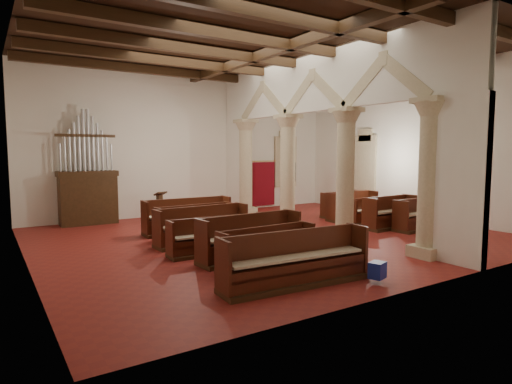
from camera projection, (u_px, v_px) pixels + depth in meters
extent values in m
plane|color=maroon|center=(271.00, 236.00, 13.87)|extent=(14.00, 14.00, 0.00)
plane|color=black|center=(271.00, 46.00, 13.30)|extent=(14.00, 14.00, 0.00)
cube|color=white|center=(193.00, 145.00, 18.61)|extent=(14.00, 0.02, 6.00)
cube|color=white|center=(442.00, 138.00, 8.56)|extent=(14.00, 0.02, 6.00)
cube|color=white|center=(21.00, 140.00, 9.82)|extent=(0.02, 12.00, 6.00)
cube|color=white|center=(413.00, 144.00, 17.35)|extent=(0.02, 12.00, 6.00)
cube|color=beige|center=(427.00, 251.00, 11.06)|extent=(0.75, 0.75, 0.30)
cylinder|color=beige|center=(429.00, 182.00, 10.89)|extent=(0.56, 0.56, 3.30)
cube|color=beige|center=(344.00, 233.00, 13.57)|extent=(0.75, 0.75, 0.30)
cylinder|color=beige|center=(345.00, 176.00, 13.40)|extent=(0.56, 0.56, 3.30)
cube|color=beige|center=(287.00, 220.00, 16.08)|extent=(0.75, 0.75, 0.30)
cylinder|color=beige|center=(288.00, 172.00, 15.91)|extent=(0.56, 0.56, 3.30)
cube|color=beige|center=(246.00, 211.00, 18.60)|extent=(0.75, 0.75, 0.30)
cylinder|color=beige|center=(246.00, 169.00, 18.42)|extent=(0.56, 0.56, 3.30)
cube|color=white|center=(315.00, 82.00, 14.36)|extent=(0.25, 11.90, 1.93)
cube|color=#39806C|center=(445.00, 165.00, 16.16)|extent=(0.03, 1.00, 2.20)
cube|color=#39806C|center=(365.00, 163.00, 19.51)|extent=(0.03, 1.00, 2.20)
cube|color=#39806C|center=(285.00, 162.00, 21.36)|extent=(1.00, 0.03, 2.20)
cube|color=#3D2513|center=(88.00, 200.00, 15.97)|extent=(2.00, 0.80, 1.80)
cube|color=#3D2513|center=(87.00, 174.00, 15.88)|extent=(2.10, 0.85, 0.20)
cube|color=#361911|center=(160.00, 217.00, 17.54)|extent=(0.48, 0.48, 0.09)
cube|color=#361911|center=(160.00, 206.00, 17.50)|extent=(0.24, 0.24, 0.97)
cube|color=#361911|center=(160.00, 194.00, 17.39)|extent=(0.51, 0.45, 0.17)
cube|color=maroon|center=(261.00, 184.00, 20.60)|extent=(1.60, 0.06, 2.10)
cylinder|color=gold|center=(261.00, 161.00, 20.48)|extent=(1.80, 0.04, 0.04)
cone|color=#3D2513|center=(290.00, 211.00, 19.23)|extent=(0.36, 0.36, 0.12)
cylinder|color=gold|center=(290.00, 185.00, 19.12)|extent=(0.04, 0.04, 2.40)
cylinder|color=gold|center=(290.00, 161.00, 19.02)|extent=(0.21, 0.69, 0.03)
cube|color=#161C4F|center=(290.00, 172.00, 19.05)|extent=(0.54, 0.16, 0.85)
cube|color=navy|center=(377.00, 270.00, 8.88)|extent=(0.41, 0.37, 0.34)
cube|color=navy|center=(277.00, 248.00, 11.07)|extent=(0.30, 0.25, 0.28)
cube|color=navy|center=(239.00, 231.00, 13.41)|extent=(0.30, 0.25, 0.28)
cylinder|color=white|center=(248.00, 275.00, 8.90)|extent=(1.03, 0.41, 0.10)
cylinder|color=silver|center=(282.00, 275.00, 8.88)|extent=(0.91, 0.28, 0.09)
cube|color=#3D2513|center=(296.00, 283.00, 8.73)|extent=(3.37, 0.97, 0.11)
cube|color=#502111|center=(298.00, 269.00, 8.66)|extent=(3.20, 0.64, 0.48)
cube|color=#502111|center=(291.00, 254.00, 8.84)|extent=(3.18, 0.29, 1.01)
cube|color=#502111|center=(226.00, 268.00, 7.82)|extent=(0.12, 0.64, 1.01)
cube|color=#502111|center=(353.00, 246.00, 9.58)|extent=(0.12, 0.64, 1.01)
cube|color=beige|center=(298.00, 257.00, 8.64)|extent=(3.07, 0.59, 0.05)
cube|color=#3D2513|center=(268.00, 266.00, 10.06)|extent=(2.56, 0.75, 0.09)
cube|color=#521D11|center=(269.00, 256.00, 10.00)|extent=(2.40, 0.47, 0.41)
cube|color=#521D11|center=(264.00, 244.00, 10.15)|extent=(2.39, 0.16, 0.87)
cube|color=#521D11|center=(221.00, 252.00, 9.37)|extent=(0.09, 0.55, 0.87)
cube|color=#521D11|center=(308.00, 240.00, 10.69)|extent=(0.09, 0.55, 0.87)
cube|color=beige|center=(269.00, 246.00, 9.98)|extent=(2.30, 0.42, 0.05)
cube|color=#3D2513|center=(251.00, 257.00, 10.84)|extent=(2.88, 0.93, 0.11)
cube|color=#4B2310|center=(252.00, 246.00, 10.76)|extent=(2.71, 0.59, 0.49)
cube|color=#4B2310|center=(247.00, 234.00, 10.95)|extent=(2.69, 0.23, 1.03)
cube|color=#4B2310|center=(200.00, 241.00, 10.06)|extent=(0.11, 0.66, 1.03)
cube|color=#4B2310|center=(294.00, 229.00, 11.55)|extent=(0.11, 0.66, 1.03)
cube|color=beige|center=(252.00, 235.00, 10.74)|extent=(2.60, 0.54, 0.05)
cube|color=#3D2513|center=(219.00, 251.00, 11.53)|extent=(2.82, 0.75, 0.09)
cube|color=#501B11|center=(220.00, 242.00, 11.47)|extent=(2.66, 0.46, 0.42)
cube|color=#501B11|center=(216.00, 232.00, 11.62)|extent=(2.65, 0.16, 0.88)
cube|color=#501B11|center=(171.00, 239.00, 10.76)|extent=(0.08, 0.56, 0.88)
cube|color=#501B11|center=(261.00, 228.00, 12.23)|extent=(0.08, 0.56, 0.88)
cube|color=beige|center=(220.00, 234.00, 11.44)|extent=(2.56, 0.42, 0.05)
cube|color=#3D2513|center=(203.00, 242.00, 12.66)|extent=(2.90, 0.88, 0.11)
cube|color=#49110F|center=(203.00, 233.00, 12.59)|extent=(2.73, 0.56, 0.47)
cube|color=#49110F|center=(200.00, 223.00, 12.77)|extent=(2.71, 0.21, 1.00)
cube|color=#49110F|center=(156.00, 228.00, 11.87)|extent=(0.11, 0.64, 1.00)
cube|color=#49110F|center=(243.00, 219.00, 13.38)|extent=(0.11, 0.64, 1.00)
cube|color=beige|center=(203.00, 224.00, 12.56)|extent=(2.62, 0.51, 0.05)
cube|color=#3D2513|center=(196.00, 235.00, 13.64)|extent=(2.64, 0.86, 0.10)
cube|color=#501511|center=(196.00, 227.00, 13.57)|extent=(2.47, 0.56, 0.44)
cube|color=#501511|center=(193.00, 219.00, 13.74)|extent=(2.45, 0.24, 0.93)
cube|color=#501511|center=(157.00, 223.00, 12.93)|extent=(0.11, 0.59, 0.93)
cube|color=#501511|center=(230.00, 216.00, 14.29)|extent=(0.11, 0.59, 0.93)
cube|color=beige|center=(196.00, 220.00, 13.55)|extent=(2.37, 0.51, 0.05)
cube|color=#3D2513|center=(188.00, 231.00, 14.39)|extent=(2.98, 0.82, 0.11)
cube|color=#521711|center=(188.00, 222.00, 14.32)|extent=(2.83, 0.49, 0.49)
cube|color=#521711|center=(185.00, 213.00, 14.50)|extent=(2.82, 0.12, 1.04)
cube|color=#521711|center=(145.00, 218.00, 13.57)|extent=(0.09, 0.66, 1.04)
cube|color=#521711|center=(225.00, 211.00, 15.14)|extent=(0.09, 0.66, 1.04)
cube|color=beige|center=(188.00, 214.00, 14.29)|extent=(2.72, 0.44, 0.05)
cube|color=#3D2513|center=(417.00, 229.00, 14.82)|extent=(1.98, 0.81, 0.10)
cube|color=#4E1610|center=(419.00, 221.00, 14.75)|extent=(1.82, 0.49, 0.47)
cube|color=#4E1610|center=(413.00, 212.00, 14.93)|extent=(1.80, 0.14, 0.99)
cube|color=#4E1610|center=(400.00, 215.00, 14.28)|extent=(0.10, 0.63, 0.99)
cube|color=#4E1610|center=(434.00, 211.00, 15.29)|extent=(0.10, 0.63, 0.99)
cube|color=beige|center=(419.00, 213.00, 14.72)|extent=(1.74, 0.44, 0.05)
cube|color=#3D2513|center=(391.00, 227.00, 15.22)|extent=(2.30, 0.82, 0.11)
cube|color=#48160F|center=(392.00, 218.00, 15.15)|extent=(2.15, 0.49, 0.49)
cube|color=#48160F|center=(387.00, 210.00, 15.33)|extent=(2.14, 0.14, 1.03)
cube|color=#48160F|center=(369.00, 213.00, 14.59)|extent=(0.09, 0.65, 1.03)
cube|color=#48160F|center=(411.00, 208.00, 15.78)|extent=(0.09, 0.65, 1.03)
cube|color=beige|center=(392.00, 211.00, 15.13)|extent=(2.06, 0.45, 0.05)
cube|color=#3D2513|center=(369.00, 222.00, 16.31)|extent=(1.86, 0.74, 0.09)
cube|color=#522011|center=(370.00, 215.00, 16.25)|extent=(1.70, 0.46, 0.41)
cube|color=#522011|center=(366.00, 209.00, 16.40)|extent=(1.68, 0.16, 0.86)
cube|color=#522011|center=(353.00, 211.00, 15.81)|extent=(0.09, 0.54, 0.86)
cube|color=#522011|center=(385.00, 208.00, 16.76)|extent=(0.09, 0.54, 0.86)
cube|color=beige|center=(371.00, 210.00, 16.23)|extent=(1.63, 0.42, 0.05)
cube|color=#3D2513|center=(352.00, 219.00, 16.91)|extent=(2.18, 0.83, 0.11)
cube|color=#48100F|center=(354.00, 212.00, 16.83)|extent=(2.02, 0.50, 0.49)
cube|color=#48100F|center=(349.00, 204.00, 17.01)|extent=(2.01, 0.15, 1.03)
cube|color=#48100F|center=(333.00, 207.00, 16.31)|extent=(0.10, 0.65, 1.03)
cube|color=#48100F|center=(371.00, 203.00, 17.43)|extent=(0.10, 0.65, 1.03)
cube|color=beige|center=(354.00, 205.00, 16.81)|extent=(1.94, 0.46, 0.05)
cube|color=#3D2513|center=(342.00, 216.00, 17.77)|extent=(1.89, 0.73, 0.10)
cube|color=#491B0F|center=(343.00, 209.00, 17.70)|extent=(1.73, 0.43, 0.45)
cube|color=#491B0F|center=(339.00, 203.00, 17.87)|extent=(1.72, 0.10, 0.95)
cube|color=#491B0F|center=(325.00, 205.00, 17.25)|extent=(0.08, 0.60, 0.95)
cube|color=#491B0F|center=(357.00, 202.00, 18.22)|extent=(0.08, 0.60, 0.95)
cube|color=beige|center=(343.00, 203.00, 17.68)|extent=(1.66, 0.39, 0.05)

